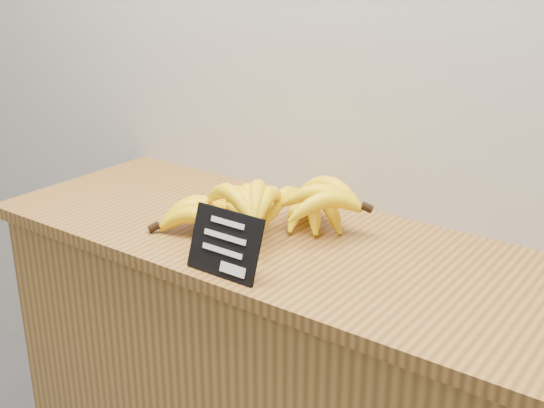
{
  "coord_description": "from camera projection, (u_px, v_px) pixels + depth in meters",
  "views": [
    {
      "loc": [
        0.94,
        1.61,
        1.52
      ],
      "look_at": [
        0.16,
        2.7,
        1.02
      ],
      "focal_mm": 45.0,
      "sensor_mm": 36.0,
      "label": 1
    }
  ],
  "objects": [
    {
      "name": "counter_top",
      "position": [
        285.0,
        242.0,
        1.51
      ],
      "size": [
        1.4,
        0.54,
        0.03
      ],
      "primitive_type": "cube",
      "color": "olive",
      "rests_on": "counter"
    },
    {
      "name": "chalkboard_sign",
      "position": [
        225.0,
        244.0,
        1.31
      ],
      "size": [
        0.16,
        0.05,
        0.12
      ],
      "primitive_type": "cube",
      "rotation": [
        -0.33,
        0.0,
        0.0
      ],
      "color": "black",
      "rests_on": "counter_top"
    },
    {
      "name": "banana_pile",
      "position": [
        265.0,
        205.0,
        1.52
      ],
      "size": [
        0.46,
        0.37,
        0.13
      ],
      "color": "yellow",
      "rests_on": "counter_top"
    }
  ]
}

